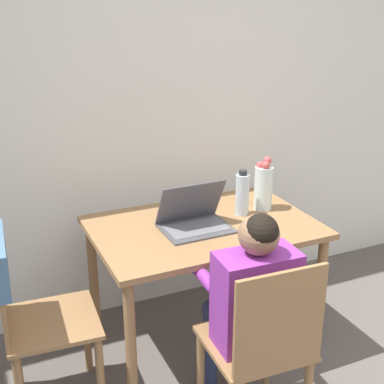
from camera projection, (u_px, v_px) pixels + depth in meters
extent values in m
cube|color=white|center=(169.00, 98.00, 3.00)|extent=(6.40, 0.05, 2.50)
cube|color=olive|center=(204.00, 227.00, 2.68)|extent=(1.11, 0.74, 0.03)
cylinder|color=olive|center=(131.00, 349.00, 2.34)|extent=(0.05, 0.05, 0.69)
cylinder|color=olive|center=(319.00, 298.00, 2.73)|extent=(0.05, 0.05, 0.69)
cylinder|color=olive|center=(94.00, 281.00, 2.89)|extent=(0.05, 0.05, 0.69)
cylinder|color=olive|center=(255.00, 247.00, 3.27)|extent=(0.05, 0.05, 0.69)
cube|color=olive|center=(254.00, 342.00, 2.24)|extent=(0.42, 0.42, 0.02)
cube|color=olive|center=(280.00, 322.00, 1.99)|extent=(0.38, 0.04, 0.42)
cylinder|color=olive|center=(267.00, 353.00, 2.52)|extent=(0.04, 0.04, 0.42)
cylinder|color=olive|center=(200.00, 370.00, 2.41)|extent=(0.04, 0.04, 0.42)
cube|color=olive|center=(52.00, 322.00, 2.38)|extent=(0.43, 0.43, 0.02)
cube|color=olive|center=(1.00, 286.00, 2.24)|extent=(0.04, 0.38, 0.42)
cylinder|color=olive|center=(101.00, 377.00, 2.36)|extent=(0.04, 0.04, 0.42)
cylinder|color=olive|center=(87.00, 334.00, 2.66)|extent=(0.04, 0.04, 0.42)
cylinder|color=olive|center=(16.00, 349.00, 2.55)|extent=(0.04, 0.04, 0.42)
cube|color=purple|center=(256.00, 298.00, 2.16)|extent=(0.34, 0.20, 0.41)
sphere|color=#936B4C|center=(259.00, 235.00, 2.06)|extent=(0.16, 0.16, 0.16)
sphere|color=black|center=(261.00, 231.00, 2.04)|extent=(0.14, 0.14, 0.14)
cylinder|color=navy|center=(254.00, 316.00, 2.38)|extent=(0.10, 0.28, 0.09)
cylinder|color=navy|center=(224.00, 323.00, 2.33)|extent=(0.10, 0.28, 0.09)
cylinder|color=navy|center=(239.00, 342.00, 2.58)|extent=(0.07, 0.07, 0.44)
cylinder|color=navy|center=(210.00, 349.00, 2.53)|extent=(0.07, 0.07, 0.44)
cylinder|color=purple|center=(262.00, 265.00, 2.39)|extent=(0.07, 0.24, 0.06)
cylinder|color=purple|center=(204.00, 276.00, 2.29)|extent=(0.07, 0.24, 0.06)
cube|color=#4C4C51|center=(196.00, 229.00, 2.62)|extent=(0.34, 0.26, 0.01)
cube|color=slate|center=(196.00, 228.00, 2.62)|extent=(0.30, 0.18, 0.00)
cube|color=#4C4C51|center=(190.00, 202.00, 2.63)|extent=(0.34, 0.13, 0.22)
cube|color=black|center=(190.00, 202.00, 2.64)|extent=(0.30, 0.11, 0.20)
cylinder|color=silver|center=(263.00, 188.00, 2.83)|extent=(0.10, 0.10, 0.23)
cylinder|color=#3D7A38|center=(266.00, 180.00, 2.83)|extent=(0.01, 0.01, 0.22)
sphere|color=#CC4C4C|center=(267.00, 160.00, 2.79)|extent=(0.04, 0.04, 0.04)
cylinder|color=#3D7A38|center=(259.00, 183.00, 2.83)|extent=(0.01, 0.01, 0.20)
sphere|color=#CC4C4C|center=(260.00, 165.00, 2.79)|extent=(0.04, 0.04, 0.04)
cylinder|color=#3D7A38|center=(265.00, 184.00, 2.80)|extent=(0.01, 0.01, 0.20)
sphere|color=#CC4C4C|center=(266.00, 165.00, 2.76)|extent=(0.04, 0.04, 0.04)
cylinder|color=silver|center=(242.00, 195.00, 2.76)|extent=(0.07, 0.07, 0.22)
cylinder|color=#262628|center=(243.00, 173.00, 2.72)|extent=(0.04, 0.04, 0.02)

